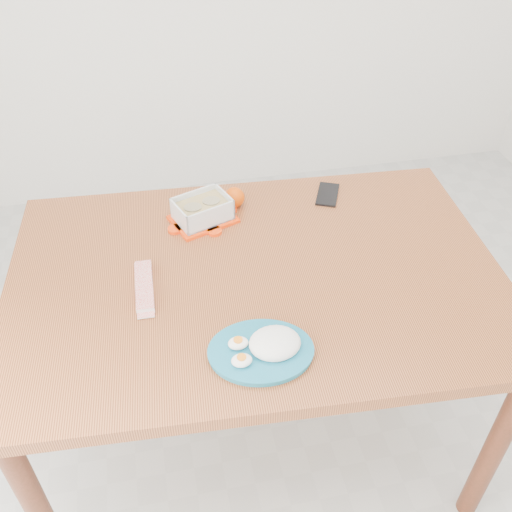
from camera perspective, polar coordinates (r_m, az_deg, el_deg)
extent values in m
plane|color=#B7B7B2|center=(2.12, 4.81, -18.49)|extent=(3.50, 3.50, 0.00)
cube|color=#AA5D30|center=(1.60, 0.00, -2.18)|extent=(1.42, 0.99, 0.04)
cylinder|color=maroon|center=(1.71, -20.87, -22.73)|extent=(0.06, 0.06, 0.71)
cylinder|color=maroon|center=(1.83, 22.79, -17.23)|extent=(0.06, 0.06, 0.71)
cylinder|color=maroon|center=(2.19, -18.10, -3.98)|extent=(0.06, 0.06, 0.71)
cylinder|color=maroon|center=(2.28, 14.25, -0.84)|extent=(0.06, 0.06, 0.71)
cube|color=#FF3B07|center=(1.78, -5.30, 3.69)|extent=(0.22, 0.20, 0.01)
cube|color=silver|center=(1.76, -5.38, 4.73)|extent=(0.19, 0.17, 0.07)
cube|color=#A38B51|center=(1.76, -5.37, 4.55)|extent=(0.18, 0.15, 0.04)
cylinder|color=tan|center=(1.74, -6.32, 4.65)|extent=(0.07, 0.07, 0.02)
cylinder|color=tan|center=(1.76, -4.49, 5.31)|extent=(0.07, 0.07, 0.02)
sphere|color=#E63604|center=(1.82, -2.19, 5.88)|extent=(0.07, 0.07, 0.07)
cylinder|color=#196F8E|center=(1.38, 0.49, -9.56)|extent=(0.28, 0.28, 0.02)
ellipsoid|color=white|center=(1.36, 1.91, -8.38)|extent=(0.14, 0.12, 0.05)
ellipsoid|color=white|center=(1.37, -1.80, -8.70)|extent=(0.05, 0.04, 0.02)
ellipsoid|color=white|center=(1.34, -1.44, -10.40)|extent=(0.05, 0.04, 0.02)
cube|color=red|center=(1.56, -11.11, -3.03)|extent=(0.05, 0.19, 0.02)
cube|color=black|center=(1.90, 7.17, 6.13)|extent=(0.11, 0.15, 0.01)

